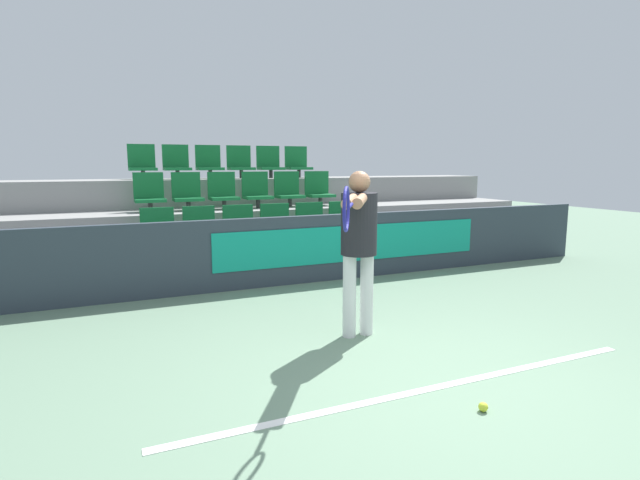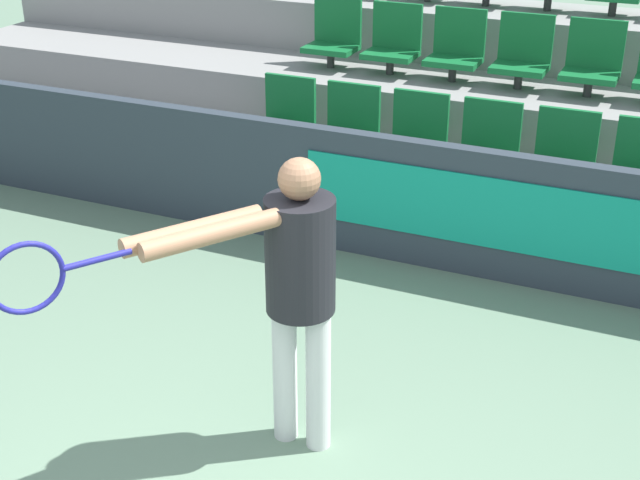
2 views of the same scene
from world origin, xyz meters
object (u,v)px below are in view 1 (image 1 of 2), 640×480
at_px(stadium_chair_3, 277,226).
at_px(stadium_chair_8, 223,192).
at_px(stadium_chair_4, 311,224).
at_px(stadium_chair_14, 209,163).
at_px(stadium_chair_11, 319,190).
at_px(stadium_chair_15, 240,163).
at_px(stadium_chair_9, 257,191).
at_px(tennis_player, 358,235).
at_px(stadium_chair_6, 149,194).
at_px(stadium_chair_17, 298,163).
at_px(stadium_chair_10, 288,191).
at_px(stadium_chair_7, 187,193).
at_px(stadium_chair_16, 269,163).
at_px(stadium_chair_1, 200,230).
at_px(stadium_chair_13, 177,163).
at_px(tennis_ball, 483,407).
at_px(stadium_chair_2, 240,228).
at_px(stadium_chair_12, 142,163).
at_px(stadium_chair_5, 344,222).
at_px(stadium_chair_0, 158,232).

distance_m(stadium_chair_3, stadium_chair_8, 1.27).
height_order(stadium_chair_4, stadium_chair_14, stadium_chair_14).
distance_m(stadium_chair_11, stadium_chair_15, 1.62).
relative_size(stadium_chair_9, tennis_player, 0.38).
xyz_separation_m(stadium_chair_6, stadium_chair_17, (2.90, 1.03, 0.47)).
relative_size(stadium_chair_9, stadium_chair_10, 1.00).
xyz_separation_m(stadium_chair_17, tennis_player, (-1.40, -5.11, -0.68)).
xyz_separation_m(stadium_chair_4, stadium_chair_10, (0.00, 1.03, 0.47)).
height_order(stadium_chair_7, stadium_chair_16, stadium_chair_16).
relative_size(stadium_chair_4, stadium_chair_7, 1.00).
distance_m(stadium_chair_8, stadium_chair_14, 1.13).
distance_m(stadium_chair_1, stadium_chair_14, 2.33).
relative_size(stadium_chair_1, stadium_chair_13, 1.00).
distance_m(stadium_chair_14, tennis_ball, 6.98).
xyz_separation_m(stadium_chair_6, tennis_ball, (1.59, -5.74, -1.19)).
bearing_deg(stadium_chair_6, tennis_player, -69.87).
bearing_deg(stadium_chair_8, stadium_chair_2, -90.00).
bearing_deg(stadium_chair_14, stadium_chair_4, -60.55).
distance_m(stadium_chair_4, stadium_chair_14, 2.54).
xyz_separation_m(stadium_chair_2, stadium_chair_4, (1.16, 0.00, 0.00)).
distance_m(stadium_chair_7, stadium_chair_12, 1.27).
xyz_separation_m(stadium_chair_2, stadium_chair_3, (0.58, 0.00, 0.00)).
bearing_deg(stadium_chair_7, stadium_chair_14, 60.55).
height_order(stadium_chair_3, stadium_chair_5, same).
bearing_deg(tennis_player, stadium_chair_14, 126.30).
xyz_separation_m(stadium_chair_4, stadium_chair_12, (-2.32, 2.05, 0.94)).
xyz_separation_m(stadium_chair_0, tennis_player, (1.50, -3.06, 0.27)).
relative_size(stadium_chair_6, stadium_chair_14, 1.00).
xyz_separation_m(stadium_chair_9, stadium_chair_14, (-0.58, 1.03, 0.47)).
bearing_deg(stadium_chair_16, stadium_chair_9, -119.45).
height_order(stadium_chair_9, stadium_chair_13, stadium_chair_13).
distance_m(stadium_chair_3, stadium_chair_13, 2.54).
bearing_deg(stadium_chair_12, stadium_chair_16, 0.00).
height_order(stadium_chair_2, stadium_chair_5, same).
bearing_deg(stadium_chair_11, tennis_player, -108.91).
xyz_separation_m(stadium_chair_2, stadium_chair_12, (-1.16, 2.05, 0.94)).
distance_m(stadium_chair_7, stadium_chair_8, 0.58).
height_order(stadium_chair_9, stadium_chair_12, stadium_chair_12).
relative_size(stadium_chair_5, stadium_chair_8, 1.00).
distance_m(stadium_chair_2, stadium_chair_4, 1.16).
bearing_deg(stadium_chair_10, stadium_chair_8, 180.00).
relative_size(stadium_chair_5, stadium_chair_14, 1.00).
xyz_separation_m(stadium_chair_5, stadium_chair_12, (-2.90, 2.05, 0.94)).
bearing_deg(stadium_chair_5, stadium_chair_3, 180.00).
bearing_deg(stadium_chair_3, stadium_chair_7, 138.48).
bearing_deg(stadium_chair_8, stadium_chair_15, 60.55).
bearing_deg(stadium_chair_7, tennis_ball, -80.01).
bearing_deg(stadium_chair_15, stadium_chair_0, -130.27).
bearing_deg(tennis_ball, stadium_chair_15, 88.75).
bearing_deg(stadium_chair_11, stadium_chair_8, 180.00).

